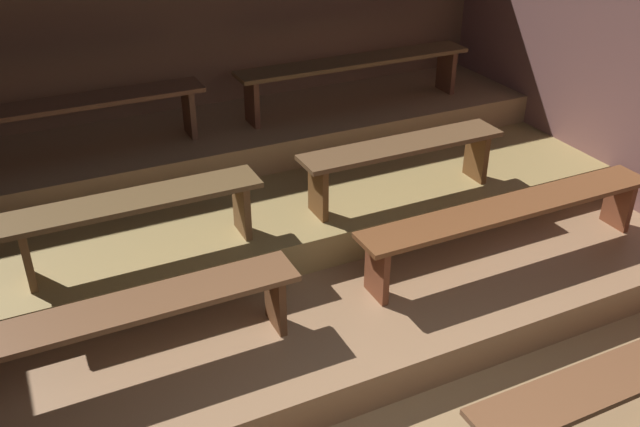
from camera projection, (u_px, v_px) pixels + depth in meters
The scene contains 13 objects.
ground at pixel (304, 314), 5.33m from camera, with size 6.94×5.65×0.08m, color #91714B.
wall_back at pixel (195, 53), 6.58m from camera, with size 6.94×0.06×2.69m, color brown.
wall_right at pixel (637, 83), 5.83m from camera, with size 0.06×5.65×2.69m, color brown.
platform_lower at pixel (271, 254), 5.75m from camera, with size 6.14×3.57×0.28m, color #916C4B.
platform_middle at pixel (244, 193), 6.08m from camera, with size 6.14×2.37×0.28m, color olive.
platform_upper at pixel (221, 140), 6.41m from camera, with size 6.14×1.19×0.28m, color #9B734E.
bench_floor_right at pixel (628, 379), 4.10m from camera, with size 2.19×0.34×0.47m.
bench_lower_left at pixel (93, 326), 4.08m from camera, with size 2.55×0.34×0.47m.
bench_lower_right at pixel (511, 214), 5.25m from camera, with size 2.55×0.34×0.47m.
bench_middle_left at pixel (137, 210), 4.77m from camera, with size 1.74×0.34×0.47m.
bench_middle_right at pixel (402, 155), 5.57m from camera, with size 1.74×0.34×0.47m.
bench_upper_left at pixel (59, 113), 5.57m from camera, with size 2.35×0.34×0.47m.
bench_upper_right at pixel (355, 68), 6.59m from camera, with size 2.35×0.34×0.47m.
Camera 1 is at (-1.74, -1.48, 3.25)m, focal length 39.00 mm.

